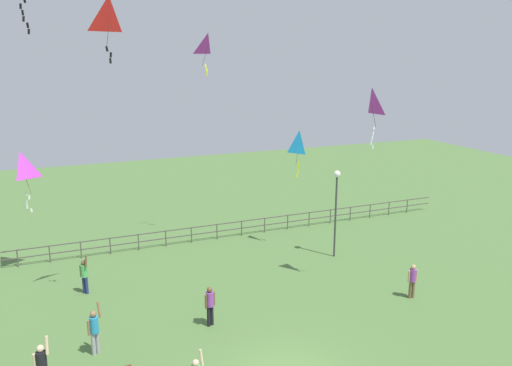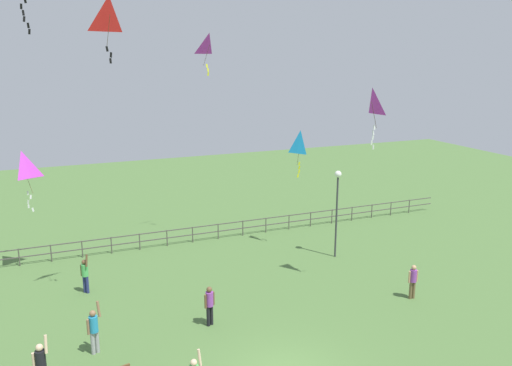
# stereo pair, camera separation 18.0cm
# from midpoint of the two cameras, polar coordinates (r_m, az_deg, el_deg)

# --- Properties ---
(lamppost) EXTENTS (0.36, 0.36, 4.80)m
(lamppost) POSITION_cam_midpoint_polar(r_m,az_deg,el_deg) (27.70, 8.67, -1.36)
(lamppost) COLOR #38383D
(lamppost) RESTS_ON ground_plane
(person_0) EXTENTS (0.53, 0.36, 2.04)m
(person_0) POSITION_cam_midpoint_polar(r_m,az_deg,el_deg) (18.83, -22.82, -18.05)
(person_0) COLOR #99999E
(person_0) RESTS_ON ground_plane
(person_1) EXTENTS (0.48, 0.31, 1.68)m
(person_1) POSITION_cam_midpoint_polar(r_m,az_deg,el_deg) (21.39, -5.35, -13.10)
(person_1) COLOR black
(person_1) RESTS_ON ground_plane
(person_2) EXTENTS (0.54, 0.32, 2.02)m
(person_2) POSITION_cam_midpoint_polar(r_m,az_deg,el_deg) (20.35, -17.67, -15.10)
(person_2) COLOR #99999E
(person_2) RESTS_ON ground_plane
(person_4) EXTENTS (0.37, 0.46, 1.91)m
(person_4) POSITION_cam_midpoint_polar(r_m,az_deg,el_deg) (25.23, -18.63, -9.50)
(person_4) COLOR navy
(person_4) RESTS_ON ground_plane
(person_5) EXTENTS (0.48, 0.30, 1.60)m
(person_5) POSITION_cam_midpoint_polar(r_m,az_deg,el_deg) (24.54, 16.69, -10.10)
(person_5) COLOR brown
(person_5) RESTS_ON ground_plane
(kite_1) EXTENTS (1.20, 1.32, 2.92)m
(kite_1) POSITION_cam_midpoint_polar(r_m,az_deg,el_deg) (27.59, -24.66, 1.53)
(kite_1) COLOR #B22DB2
(kite_2) EXTENTS (0.59, 0.82, 2.69)m
(kite_2) POSITION_cam_midpoint_polar(r_m,az_deg,el_deg) (22.94, 12.39, 8.51)
(kite_2) COLOR #B22DB2
(kite_3) EXTENTS (1.03, 1.00, 2.22)m
(kite_3) POSITION_cam_midpoint_polar(r_m,az_deg,el_deg) (28.89, -5.47, 14.86)
(kite_3) COLOR #B22DB2
(kite_4) EXTENTS (1.13, 0.82, 2.42)m
(kite_4) POSITION_cam_midpoint_polar(r_m,az_deg,el_deg) (20.77, -16.09, 17.35)
(kite_4) COLOR red
(kite_5) EXTENTS (0.73, 0.87, 2.59)m
(kite_5) POSITION_cam_midpoint_polar(r_m,az_deg,el_deg) (28.28, 4.61, 4.40)
(kite_5) COLOR #198CD1
(waterfront_railing) EXTENTS (36.03, 0.06, 0.95)m
(waterfront_railing) POSITION_cam_midpoint_polar(r_m,az_deg,el_deg) (30.31, -8.95, -5.63)
(waterfront_railing) COLOR #4C4742
(waterfront_railing) RESTS_ON ground_plane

